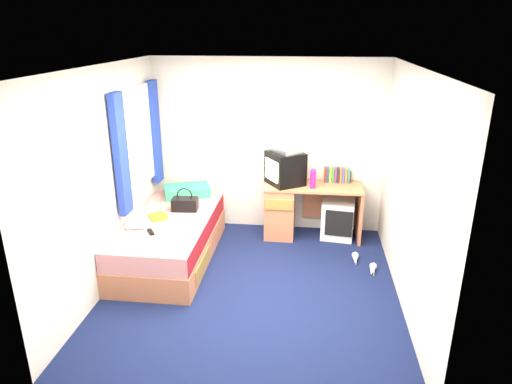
# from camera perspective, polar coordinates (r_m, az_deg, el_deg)

# --- Properties ---
(ground) EXTENTS (3.40, 3.40, 0.00)m
(ground) POSITION_cam_1_polar(r_m,az_deg,el_deg) (5.25, -0.46, -11.72)
(ground) COLOR #0C1438
(ground) RESTS_ON ground
(room_shell) EXTENTS (3.40, 3.40, 3.40)m
(room_shell) POSITION_cam_1_polar(r_m,az_deg,el_deg) (4.66, -0.51, 3.66)
(room_shell) COLOR white
(room_shell) RESTS_ON ground
(bed) EXTENTS (1.01, 2.00, 0.54)m
(bed) POSITION_cam_1_polar(r_m,az_deg,el_deg) (5.81, -10.64, -5.81)
(bed) COLOR #C57852
(bed) RESTS_ON ground
(pillow) EXTENTS (0.72, 0.59, 0.13)m
(pillow) POSITION_cam_1_polar(r_m,az_deg,el_deg) (6.43, -8.60, 0.14)
(pillow) COLOR teal
(pillow) RESTS_ON bed
(desk) EXTENTS (1.30, 0.55, 0.75)m
(desk) POSITION_cam_1_polar(r_m,az_deg,el_deg) (6.33, 4.62, -1.95)
(desk) COLOR #C57852
(desk) RESTS_ON ground
(storage_cube) EXTENTS (0.47, 0.47, 0.53)m
(storage_cube) POSITION_cam_1_polar(r_m,az_deg,el_deg) (6.41, 10.20, -3.30)
(storage_cube) COLOR white
(storage_cube) RESTS_ON ground
(crt_tv) EXTENTS (0.59, 0.60, 0.44)m
(crt_tv) POSITION_cam_1_polar(r_m,az_deg,el_deg) (6.15, 3.65, 2.99)
(crt_tv) COLOR black
(crt_tv) RESTS_ON desk
(vcr) EXTENTS (0.45, 0.46, 0.07)m
(vcr) POSITION_cam_1_polar(r_m,az_deg,el_deg) (6.08, 3.74, 5.32)
(vcr) COLOR silver
(vcr) RESTS_ON crt_tv
(book_row) EXTENTS (0.34, 0.13, 0.20)m
(book_row) POSITION_cam_1_polar(r_m,az_deg,el_deg) (6.34, 10.06, 2.11)
(book_row) COLOR maroon
(book_row) RESTS_ON desk
(picture_frame) EXTENTS (0.05, 0.12, 0.14)m
(picture_frame) POSITION_cam_1_polar(r_m,az_deg,el_deg) (6.37, 11.59, 1.80)
(picture_frame) COLOR black
(picture_frame) RESTS_ON desk
(pink_water_bottle) EXTENTS (0.09, 0.09, 0.24)m
(pink_water_bottle) POSITION_cam_1_polar(r_m,az_deg,el_deg) (6.05, 7.13, 1.57)
(pink_water_bottle) COLOR #C01B7D
(pink_water_bottle) RESTS_ON desk
(aerosol_can) EXTENTS (0.07, 0.07, 0.19)m
(aerosol_can) POSITION_cam_1_polar(r_m,az_deg,el_deg) (6.23, 5.96, 1.94)
(aerosol_can) COLOR white
(aerosol_can) RESTS_ON desk
(handbag) EXTENTS (0.33, 0.20, 0.30)m
(handbag) POSITION_cam_1_polar(r_m,az_deg,el_deg) (5.91, -8.87, -1.45)
(handbag) COLOR black
(handbag) RESTS_ON bed
(towel) EXTENTS (0.31, 0.27, 0.09)m
(towel) POSITION_cam_1_polar(r_m,az_deg,el_deg) (5.40, -9.70, -4.10)
(towel) COLOR silver
(towel) RESTS_ON bed
(magazine) EXTENTS (0.33, 0.35, 0.01)m
(magazine) POSITION_cam_1_polar(r_m,az_deg,el_deg) (5.78, -12.08, -3.04)
(magazine) COLOR yellow
(magazine) RESTS_ON bed
(water_bottle) EXTENTS (0.21, 0.11, 0.07)m
(water_bottle) POSITION_cam_1_polar(r_m,az_deg,el_deg) (5.49, -14.88, -4.20)
(water_bottle) COLOR silver
(water_bottle) RESTS_ON bed
(colour_swatch_fan) EXTENTS (0.22, 0.08, 0.01)m
(colour_swatch_fan) POSITION_cam_1_polar(r_m,az_deg,el_deg) (5.24, -11.34, -5.44)
(colour_swatch_fan) COLOR yellow
(colour_swatch_fan) RESTS_ON bed
(remote_control) EXTENTS (0.13, 0.16, 0.02)m
(remote_control) POSITION_cam_1_polar(r_m,az_deg,el_deg) (5.37, -13.05, -4.87)
(remote_control) COLOR black
(remote_control) RESTS_ON bed
(window_assembly) EXTENTS (0.11, 1.42, 1.40)m
(window_assembly) POSITION_cam_1_polar(r_m,az_deg,el_deg) (5.90, -14.52, 6.16)
(window_assembly) COLOR silver
(window_assembly) RESTS_ON room_shell
(white_heels) EXTENTS (0.30, 0.49, 0.09)m
(white_heels) POSITION_cam_1_polar(r_m,az_deg,el_deg) (5.76, 13.29, -8.83)
(white_heels) COLOR silver
(white_heels) RESTS_ON ground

